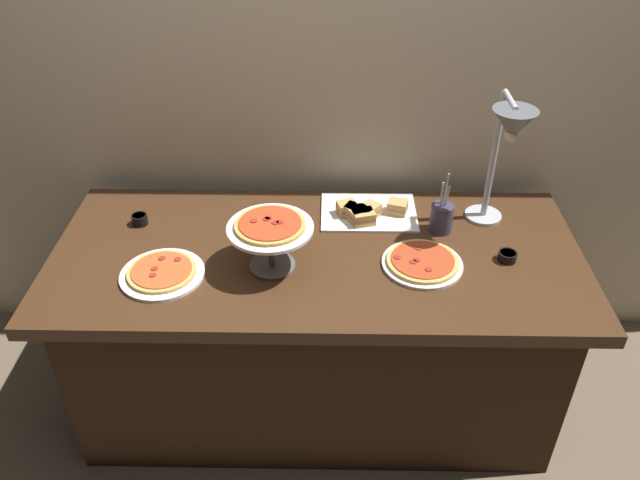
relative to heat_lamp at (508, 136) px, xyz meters
name	(u,v)px	position (x,y,z in m)	size (l,w,h in m)	color
ground_plane	(317,394)	(-0.64, -0.11, -1.16)	(8.00, 8.00, 0.00)	brown
back_wall	(319,81)	(-0.64, 0.39, 0.04)	(4.40, 0.04, 2.40)	#C6B593
buffet_table	(317,328)	(-0.64, -0.11, -0.78)	(1.90, 0.84, 0.76)	#422816
heat_lamp	(508,136)	(0.00, 0.00, 0.00)	(0.15, 0.30, 0.52)	#B7BABF
pizza_plate_front	(162,273)	(-1.16, -0.26, -0.39)	(0.29, 0.29, 0.03)	white
pizza_plate_center	(422,262)	(-0.27, -0.19, -0.39)	(0.28, 0.28, 0.03)	white
pizza_plate_raised_stand	(270,231)	(-0.79, -0.20, -0.26)	(0.29, 0.29, 0.18)	#595B60
sandwich_platter	(366,212)	(-0.45, 0.11, -0.38)	(0.37, 0.27, 0.06)	white
sauce_cup_near	(140,219)	(-1.32, 0.05, -0.38)	(0.06, 0.06, 0.04)	black
sauce_cup_far	(507,256)	(0.03, -0.16, -0.39)	(0.07, 0.07, 0.03)	black
utensil_holder	(441,217)	(-0.18, 0.03, -0.35)	(0.08, 0.08, 0.23)	#383347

